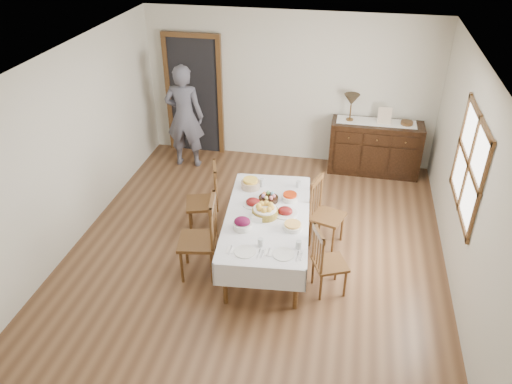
% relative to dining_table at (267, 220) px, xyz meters
% --- Properties ---
extents(ground, '(6.00, 6.00, 0.00)m').
position_rel_dining_table_xyz_m(ground, '(-0.17, 0.02, -0.62)').
color(ground, brown).
extents(room_shell, '(5.02, 6.02, 2.65)m').
position_rel_dining_table_xyz_m(room_shell, '(-0.32, 0.45, 1.02)').
color(room_shell, white).
rests_on(room_shell, ground).
extents(dining_table, '(1.23, 2.14, 0.71)m').
position_rel_dining_table_xyz_m(dining_table, '(0.00, 0.00, 0.00)').
color(dining_table, white).
rests_on(dining_table, ground).
extents(chair_left_near, '(0.53, 0.53, 1.11)m').
position_rel_dining_table_xyz_m(chair_left_near, '(-0.74, -0.43, -0.06)').
color(chair_left_near, '#503218').
rests_on(chair_left_near, ground).
extents(chair_left_far, '(0.55, 0.55, 1.05)m').
position_rel_dining_table_xyz_m(chair_left_far, '(-0.95, 0.47, -0.09)').
color(chair_left_far, '#503218').
rests_on(chair_left_far, ground).
extents(chair_right_near, '(0.49, 0.49, 0.90)m').
position_rel_dining_table_xyz_m(chair_right_near, '(0.80, -0.46, -0.16)').
color(chair_right_near, '#503218').
rests_on(chair_right_near, ground).
extents(chair_right_far, '(0.52, 0.52, 0.99)m').
position_rel_dining_table_xyz_m(chair_right_far, '(0.69, 0.52, -0.12)').
color(chair_right_far, '#503218').
rests_on(chair_right_far, ground).
extents(sideboard, '(1.51, 0.55, 0.91)m').
position_rel_dining_table_xyz_m(sideboard, '(1.37, 2.74, -0.16)').
color(sideboard, black).
rests_on(sideboard, ground).
extents(person, '(0.63, 0.43, 1.93)m').
position_rel_dining_table_xyz_m(person, '(-1.87, 2.38, 0.35)').
color(person, '#4F4F5C').
rests_on(person, ground).
extents(bread_basket, '(0.33, 0.33, 0.17)m').
position_rel_dining_table_xyz_m(bread_basket, '(-0.03, -0.02, 0.16)').
color(bread_basket, olive).
rests_on(bread_basket, dining_table).
extents(egg_basket, '(0.26, 0.26, 0.11)m').
position_rel_dining_table_xyz_m(egg_basket, '(-0.05, 0.33, 0.13)').
color(egg_basket, black).
rests_on(egg_basket, dining_table).
extents(ham_platter_a, '(0.27, 0.27, 0.11)m').
position_rel_dining_table_xyz_m(ham_platter_a, '(-0.22, 0.20, 0.12)').
color(ham_platter_a, silver).
rests_on(ham_platter_a, dining_table).
extents(ham_platter_b, '(0.31, 0.31, 0.11)m').
position_rel_dining_table_xyz_m(ham_platter_b, '(0.22, 0.07, 0.12)').
color(ham_platter_b, silver).
rests_on(ham_platter_b, dining_table).
extents(beet_bowl, '(0.23, 0.23, 0.15)m').
position_rel_dining_table_xyz_m(beet_bowl, '(-0.24, -0.35, 0.16)').
color(beet_bowl, silver).
rests_on(beet_bowl, dining_table).
extents(carrot_bowl, '(0.22, 0.22, 0.10)m').
position_rel_dining_table_xyz_m(carrot_bowl, '(0.23, 0.41, 0.13)').
color(carrot_bowl, silver).
rests_on(carrot_bowl, dining_table).
extents(pineapple_bowl, '(0.26, 0.26, 0.13)m').
position_rel_dining_table_xyz_m(pineapple_bowl, '(-0.35, 0.62, 0.15)').
color(pineapple_bowl, tan).
rests_on(pineapple_bowl, dining_table).
extents(casserole_dish, '(0.24, 0.24, 0.08)m').
position_rel_dining_table_xyz_m(casserole_dish, '(0.35, -0.23, 0.12)').
color(casserole_dish, silver).
rests_on(casserole_dish, dining_table).
extents(butter_dish, '(0.15, 0.10, 0.07)m').
position_rel_dining_table_xyz_m(butter_dish, '(-0.10, -0.16, 0.12)').
color(butter_dish, silver).
rests_on(butter_dish, dining_table).
extents(setting_left, '(0.43, 0.31, 0.10)m').
position_rel_dining_table_xyz_m(setting_left, '(-0.07, -0.74, 0.11)').
color(setting_left, silver).
rests_on(setting_left, dining_table).
extents(setting_right, '(0.43, 0.31, 0.10)m').
position_rel_dining_table_xyz_m(setting_right, '(0.37, -0.70, 0.11)').
color(setting_right, silver).
rests_on(setting_right, dining_table).
extents(glass_far_a, '(0.07, 0.07, 0.11)m').
position_rel_dining_table_xyz_m(glass_far_a, '(-0.20, 0.69, 0.14)').
color(glass_far_a, silver).
rests_on(glass_far_a, dining_table).
extents(glass_far_b, '(0.07, 0.07, 0.09)m').
position_rel_dining_table_xyz_m(glass_far_b, '(0.30, 0.76, 0.13)').
color(glass_far_b, silver).
rests_on(glass_far_b, dining_table).
extents(runner, '(1.30, 0.35, 0.01)m').
position_rel_dining_table_xyz_m(runner, '(1.34, 2.78, 0.29)').
color(runner, white).
rests_on(runner, sideboard).
extents(table_lamp, '(0.26, 0.26, 0.46)m').
position_rel_dining_table_xyz_m(table_lamp, '(0.90, 2.76, 0.64)').
color(table_lamp, brown).
rests_on(table_lamp, sideboard).
extents(picture_frame, '(0.22, 0.08, 0.28)m').
position_rel_dining_table_xyz_m(picture_frame, '(1.45, 2.73, 0.43)').
color(picture_frame, beige).
rests_on(picture_frame, sideboard).
extents(deco_bowl, '(0.20, 0.20, 0.06)m').
position_rel_dining_table_xyz_m(deco_bowl, '(1.82, 2.76, 0.32)').
color(deco_bowl, '#503218').
rests_on(deco_bowl, sideboard).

